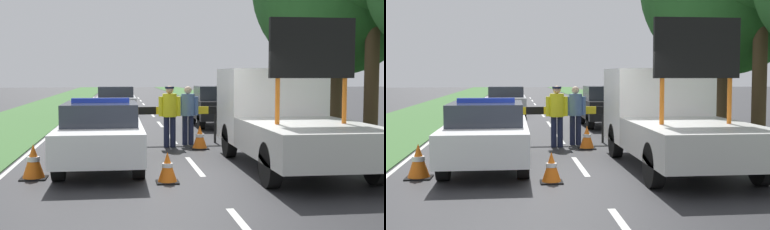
{
  "view_description": "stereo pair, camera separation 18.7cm",
  "coord_description": "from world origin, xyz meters",
  "views": [
    {
      "loc": [
        -1.65,
        -10.53,
        2.05
      ],
      "look_at": [
        0.05,
        2.04,
        1.1
      ],
      "focal_mm": 50.0,
      "sensor_mm": 36.0,
      "label": 1
    },
    {
      "loc": [
        -1.47,
        -10.56,
        2.05
      ],
      "look_at": [
        0.05,
        2.04,
        1.1
      ],
      "focal_mm": 50.0,
      "sensor_mm": 36.0,
      "label": 2
    }
  ],
  "objects": [
    {
      "name": "ground_plane",
      "position": [
        0.0,
        0.0,
        0.0
      ],
      "size": [
        160.0,
        160.0,
        0.0
      ],
      "primitive_type": "plane",
      "color": "#28282B"
    },
    {
      "name": "lane_markings",
      "position": [
        0.0,
        12.31,
        0.0
      ],
      "size": [
        8.19,
        56.13,
        0.01
      ],
      "color": "silver",
      "rests_on": "ground"
    },
    {
      "name": "grass_verge_left",
      "position": [
        -6.14,
        20.0,
        0.01
      ],
      "size": [
        3.99,
        120.0,
        0.03
      ],
      "color": "#427038",
      "rests_on": "ground"
    },
    {
      "name": "grass_verge_right",
      "position": [
        6.14,
        20.0,
        0.01
      ],
      "size": [
        3.99,
        120.0,
        0.03
      ],
      "color": "#427038",
      "rests_on": "ground"
    },
    {
      "name": "police_car",
      "position": [
        -2.07,
        1.44,
        0.76
      ],
      "size": [
        1.79,
        4.9,
        1.55
      ],
      "rotation": [
        0.0,
        0.0,
        0.02
      ],
      "color": "white",
      "rests_on": "ground"
    },
    {
      "name": "work_truck",
      "position": [
        2.07,
        1.28,
        1.09
      ],
      "size": [
        2.29,
        5.87,
        3.16
      ],
      "rotation": [
        0.0,
        0.0,
        3.17
      ],
      "color": "white",
      "rests_on": "ground"
    },
    {
      "name": "road_barrier",
      "position": [
        -0.06,
        5.36,
        0.92
      ],
      "size": [
        3.16,
        0.08,
        1.1
      ],
      "rotation": [
        0.0,
        0.0,
        -0.02
      ],
      "color": "black",
      "rests_on": "ground"
    },
    {
      "name": "police_officer",
      "position": [
        -0.26,
        4.51,
        1.04
      ],
      "size": [
        0.63,
        0.4,
        1.75
      ],
      "rotation": [
        0.0,
        0.0,
        3.29
      ],
      "color": "#191E38",
      "rests_on": "ground"
    },
    {
      "name": "pedestrian_civilian",
      "position": [
        0.33,
        5.01,
        1.01
      ],
      "size": [
        0.62,
        0.39,
        1.72
      ],
      "rotation": [
        0.0,
        0.0,
        -0.0
      ],
      "color": "#191E38",
      "rests_on": "ground"
    },
    {
      "name": "traffic_cone_near_police",
      "position": [
        -3.36,
        0.22,
        0.35
      ],
      "size": [
        0.51,
        0.51,
        0.7
      ],
      "color": "black",
      "rests_on": "ground"
    },
    {
      "name": "traffic_cone_centre_front",
      "position": [
        0.54,
        4.05,
        0.32
      ],
      "size": [
        0.47,
        0.47,
        0.65
      ],
      "color": "black",
      "rests_on": "ground"
    },
    {
      "name": "traffic_cone_near_truck",
      "position": [
        -0.77,
        -0.52,
        0.29
      ],
      "size": [
        0.43,
        0.43,
        0.59
      ],
      "color": "black",
      "rests_on": "ground"
    },
    {
      "name": "queued_car_sedan_black",
      "position": [
        2.14,
        10.49,
        0.82
      ],
      "size": [
        1.76,
        3.91,
        1.62
      ],
      "rotation": [
        0.0,
        0.0,
        3.14
      ],
      "color": "black",
      "rests_on": "ground"
    },
    {
      "name": "queued_car_sedan_silver",
      "position": [
        -1.85,
        16.64,
        0.79
      ],
      "size": [
        1.93,
        4.64,
        1.48
      ],
      "rotation": [
        0.0,
        0.0,
        3.14
      ],
      "color": "#B2B2B7",
      "rests_on": "ground"
    },
    {
      "name": "roadside_tree_mid_right",
      "position": [
        6.49,
        10.23,
        4.49
      ],
      "size": [
        3.38,
        3.38,
        6.29
      ],
      "color": "#4C3823",
      "rests_on": "ground"
    }
  ]
}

